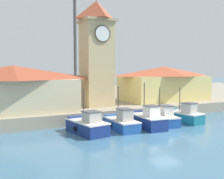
{
  "coord_description": "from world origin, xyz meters",
  "views": [
    {
      "loc": [
        -14.71,
        -18.58,
        5.83
      ],
      "look_at": [
        -0.89,
        8.93,
        3.5
      ],
      "focal_mm": 42.0,
      "sensor_mm": 36.0,
      "label": 1
    }
  ],
  "objects_px": {
    "warehouse_left": "(13,89)",
    "warehouse_right": "(164,83)",
    "dock_worker_near_tower": "(67,104)",
    "fishing_boat_left_inner": "(147,120)",
    "dock_worker_along_quay": "(73,104)",
    "fishing_boat_mid_left": "(162,118)",
    "port_crane_near": "(75,48)",
    "fishing_boat_left_outer": "(121,122)",
    "fishing_boat_far_left": "(87,125)",
    "clock_tower": "(97,51)",
    "fishing_boat_center": "(184,115)"
  },
  "relations": [
    {
      "from": "warehouse_left",
      "to": "warehouse_right",
      "type": "bearing_deg",
      "value": 5.73
    },
    {
      "from": "warehouse_right",
      "to": "dock_worker_near_tower",
      "type": "distance_m",
      "value": 16.8
    },
    {
      "from": "fishing_boat_left_inner",
      "to": "dock_worker_along_quay",
      "type": "bearing_deg",
      "value": 140.49
    },
    {
      "from": "fishing_boat_mid_left",
      "to": "port_crane_near",
      "type": "height_order",
      "value": "port_crane_near"
    },
    {
      "from": "fishing_boat_left_outer",
      "to": "fishing_boat_mid_left",
      "type": "distance_m",
      "value": 5.16
    },
    {
      "from": "fishing_boat_far_left",
      "to": "dock_worker_along_quay",
      "type": "relative_size",
      "value": 3.02
    },
    {
      "from": "fishing_boat_left_inner",
      "to": "dock_worker_along_quay",
      "type": "relative_size",
      "value": 3.01
    },
    {
      "from": "port_crane_near",
      "to": "dock_worker_along_quay",
      "type": "distance_m",
      "value": 19.41
    },
    {
      "from": "clock_tower",
      "to": "dock_worker_along_quay",
      "type": "distance_m",
      "value": 7.95
    },
    {
      "from": "fishing_boat_left_outer",
      "to": "dock_worker_near_tower",
      "type": "height_order",
      "value": "fishing_boat_left_outer"
    },
    {
      "from": "fishing_boat_mid_left",
      "to": "dock_worker_near_tower",
      "type": "xyz_separation_m",
      "value": [
        -9.08,
        4.89,
        1.44
      ]
    },
    {
      "from": "fishing_boat_center",
      "to": "clock_tower",
      "type": "distance_m",
      "value": 12.87
    },
    {
      "from": "fishing_boat_far_left",
      "to": "clock_tower",
      "type": "distance_m",
      "value": 11.61
    },
    {
      "from": "fishing_boat_mid_left",
      "to": "fishing_boat_center",
      "type": "height_order",
      "value": "fishing_boat_mid_left"
    },
    {
      "from": "fishing_boat_left_inner",
      "to": "clock_tower",
      "type": "xyz_separation_m",
      "value": [
        -1.93,
        8.31,
        7.27
      ]
    },
    {
      "from": "fishing_boat_left_outer",
      "to": "dock_worker_along_quay",
      "type": "distance_m",
      "value": 5.84
    },
    {
      "from": "fishing_boat_left_outer",
      "to": "fishing_boat_mid_left",
      "type": "bearing_deg",
      "value": 2.51
    },
    {
      "from": "fishing_boat_far_left",
      "to": "dock_worker_near_tower",
      "type": "relative_size",
      "value": 3.02
    },
    {
      "from": "clock_tower",
      "to": "fishing_boat_center",
      "type": "bearing_deg",
      "value": -47.48
    },
    {
      "from": "warehouse_right",
      "to": "port_crane_near",
      "type": "relative_size",
      "value": 0.6
    },
    {
      "from": "fishing_boat_far_left",
      "to": "fishing_boat_left_outer",
      "type": "bearing_deg",
      "value": 0.48
    },
    {
      "from": "dock_worker_near_tower",
      "to": "port_crane_near",
      "type": "bearing_deg",
      "value": 68.3
    },
    {
      "from": "fishing_boat_far_left",
      "to": "clock_tower",
      "type": "xyz_separation_m",
      "value": [
        4.36,
        7.88,
        7.33
      ]
    },
    {
      "from": "warehouse_right",
      "to": "dock_worker_near_tower",
      "type": "height_order",
      "value": "warehouse_right"
    },
    {
      "from": "fishing_boat_left_outer",
      "to": "fishing_boat_center",
      "type": "height_order",
      "value": "fishing_boat_left_outer"
    },
    {
      "from": "warehouse_left",
      "to": "dock_worker_along_quay",
      "type": "bearing_deg",
      "value": -23.47
    },
    {
      "from": "fishing_boat_left_inner",
      "to": "warehouse_left",
      "type": "height_order",
      "value": "warehouse_left"
    },
    {
      "from": "warehouse_right",
      "to": "dock_worker_near_tower",
      "type": "xyz_separation_m",
      "value": [
        -16.21,
        -4.09,
        -1.7
      ]
    },
    {
      "from": "fishing_boat_left_outer",
      "to": "dock_worker_along_quay",
      "type": "height_order",
      "value": "fishing_boat_left_outer"
    },
    {
      "from": "fishing_boat_left_outer",
      "to": "fishing_boat_center",
      "type": "bearing_deg",
      "value": 0.37
    },
    {
      "from": "fishing_boat_mid_left",
      "to": "warehouse_right",
      "type": "height_order",
      "value": "warehouse_right"
    },
    {
      "from": "clock_tower",
      "to": "dock_worker_along_quay",
      "type": "height_order",
      "value": "clock_tower"
    },
    {
      "from": "clock_tower",
      "to": "port_crane_near",
      "type": "height_order",
      "value": "port_crane_near"
    },
    {
      "from": "warehouse_left",
      "to": "warehouse_right",
      "type": "height_order",
      "value": "warehouse_right"
    },
    {
      "from": "fishing_boat_center",
      "to": "fishing_boat_far_left",
      "type": "bearing_deg",
      "value": -179.59
    },
    {
      "from": "warehouse_right",
      "to": "dock_worker_along_quay",
      "type": "relative_size",
      "value": 7.89
    },
    {
      "from": "fishing_boat_center",
      "to": "dock_worker_along_quay",
      "type": "distance_m",
      "value": 12.26
    },
    {
      "from": "clock_tower",
      "to": "warehouse_left",
      "type": "distance_m",
      "value": 10.81
    },
    {
      "from": "fishing_boat_mid_left",
      "to": "port_crane_near",
      "type": "xyz_separation_m",
      "value": [
        -2.57,
        21.24,
        8.93
      ]
    },
    {
      "from": "warehouse_left",
      "to": "fishing_boat_left_inner",
      "type": "bearing_deg",
      "value": -32.41
    },
    {
      "from": "dock_worker_along_quay",
      "to": "fishing_boat_mid_left",
      "type": "bearing_deg",
      "value": -27.09
    },
    {
      "from": "clock_tower",
      "to": "warehouse_right",
      "type": "xyz_separation_m",
      "value": [
        11.47,
        1.36,
        -4.23
      ]
    },
    {
      "from": "fishing_boat_far_left",
      "to": "warehouse_right",
      "type": "height_order",
      "value": "warehouse_right"
    },
    {
      "from": "fishing_boat_mid_left",
      "to": "fishing_boat_center",
      "type": "bearing_deg",
      "value": -3.54
    },
    {
      "from": "fishing_boat_mid_left",
      "to": "dock_worker_near_tower",
      "type": "distance_m",
      "value": 10.41
    },
    {
      "from": "fishing_boat_mid_left",
      "to": "fishing_boat_left_outer",
      "type": "bearing_deg",
      "value": -177.49
    },
    {
      "from": "warehouse_left",
      "to": "port_crane_near",
      "type": "distance_m",
      "value": 19.43
    },
    {
      "from": "fishing_boat_left_inner",
      "to": "port_crane_near",
      "type": "relative_size",
      "value": 0.23
    },
    {
      "from": "dock_worker_along_quay",
      "to": "port_crane_near",
      "type": "bearing_deg",
      "value": 70.69
    },
    {
      "from": "fishing_boat_center",
      "to": "warehouse_right",
      "type": "relative_size",
      "value": 0.36
    }
  ]
}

